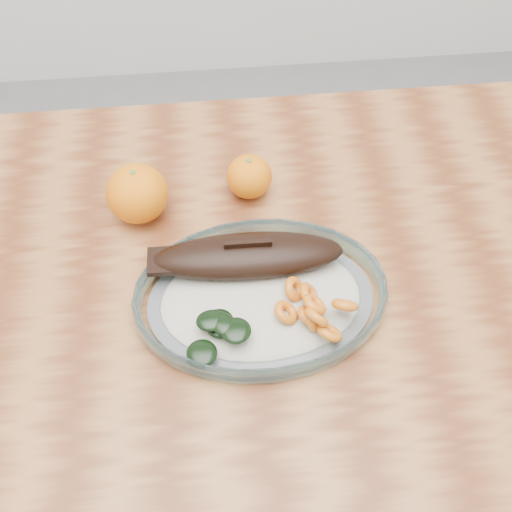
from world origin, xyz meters
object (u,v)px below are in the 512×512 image
plated_meal (260,294)px  orange_right (249,177)px  dining_table (175,349)px  orange_left (137,194)px

plated_meal → orange_right: bearing=87.2°
dining_table → plated_meal: size_ratio=2.07×
plated_meal → orange_right: (0.00, 0.19, 0.01)m
dining_table → plated_meal: 0.17m
plated_meal → dining_table: bearing=178.9°
orange_left → orange_right: bearing=9.7°
plated_meal → orange_right: size_ratio=9.05×
dining_table → plated_meal: plated_meal is taller
dining_table → orange_right: (0.12, 0.19, 0.13)m
dining_table → orange_left: (-0.03, 0.16, 0.14)m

